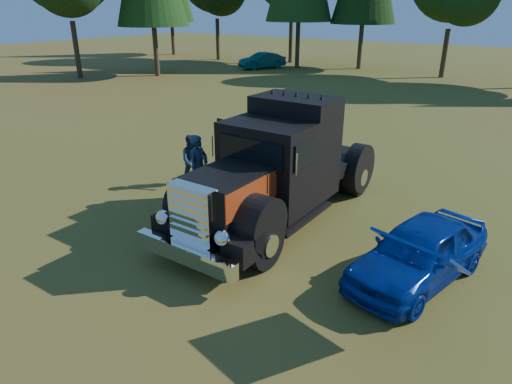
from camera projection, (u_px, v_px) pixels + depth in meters
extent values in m
plane|color=#42591A|center=(270.00, 267.00, 9.58)|extent=(120.00, 120.00, 0.00)
cylinder|color=#2D2116|center=(173.00, 33.00, 48.37)|extent=(0.36, 0.36, 4.32)
cylinder|color=#2D2116|center=(218.00, 39.00, 44.03)|extent=(0.36, 0.36, 3.78)
cylinder|color=#2D2116|center=(291.00, 40.00, 41.82)|extent=(0.36, 0.36, 3.96)
cylinder|color=#2D2116|center=(361.00, 40.00, 37.61)|extent=(0.36, 0.36, 4.68)
cylinder|color=#2D2116|center=(445.00, 54.00, 33.41)|extent=(0.36, 0.36, 3.42)
cylinder|color=#2D2116|center=(155.00, 44.00, 33.93)|extent=(0.36, 0.36, 4.68)
cylinder|color=#2D2116|center=(76.00, 50.00, 33.14)|extent=(0.36, 0.36, 3.96)
cylinder|color=#2D2116|center=(298.00, 38.00, 38.16)|extent=(0.36, 0.36, 4.90)
cylinder|color=black|center=(189.00, 218.00, 10.49)|extent=(0.32, 1.10, 1.10)
cylinder|color=black|center=(264.00, 244.00, 9.39)|extent=(0.32, 1.10, 1.10)
cylinder|color=black|center=(294.00, 163.00, 14.14)|extent=(0.32, 1.10, 1.10)
cylinder|color=black|center=(358.00, 176.00, 13.03)|extent=(0.32, 1.10, 1.10)
cylinder|color=black|center=(303.00, 165.00, 13.96)|extent=(0.32, 1.10, 1.10)
cylinder|color=black|center=(347.00, 174.00, 13.20)|extent=(0.32, 1.10, 1.10)
cube|color=black|center=(286.00, 190.00, 11.89)|extent=(1.60, 6.40, 0.28)
cube|color=white|center=(185.00, 254.00, 8.99)|extent=(2.50, 0.22, 0.36)
cube|color=white|center=(193.00, 217.00, 8.95)|extent=(1.05, 0.30, 1.30)
cube|color=black|center=(226.00, 197.00, 9.73)|extent=(1.35, 1.80, 1.10)
cube|color=maroon|center=(201.00, 182.00, 10.02)|extent=(0.02, 1.80, 0.60)
cube|color=maroon|center=(253.00, 196.00, 9.29)|extent=(0.02, 1.80, 0.60)
cylinder|color=black|center=(191.00, 203.00, 10.29)|extent=(0.55, 1.24, 1.24)
cylinder|color=black|center=(260.00, 225.00, 9.29)|extent=(0.55, 1.24, 1.24)
sphere|color=white|center=(163.00, 217.00, 9.39)|extent=(0.32, 0.32, 0.32)
sphere|color=white|center=(222.00, 238.00, 8.57)|extent=(0.32, 0.32, 0.32)
cube|color=black|center=(267.00, 166.00, 10.81)|extent=(2.05, 1.30, 2.10)
cube|color=black|center=(250.00, 153.00, 10.11)|extent=(1.70, 0.05, 0.65)
cube|color=black|center=(295.00, 145.00, 11.72)|extent=(2.05, 1.30, 2.50)
cube|color=black|center=(322.00, 158.00, 13.28)|extent=(2.00, 2.00, 0.35)
cube|color=black|center=(228.00, 153.00, 12.08)|extent=(1.09, 0.29, 1.50)
cube|color=maroon|center=(229.00, 158.00, 12.18)|extent=(0.84, 0.20, 0.75)
imported|color=#061193|center=(419.00, 252.00, 8.93)|extent=(2.24, 3.85, 1.23)
cube|color=#061193|center=(420.00, 251.00, 7.12)|extent=(1.48, 1.20, 0.67)
imported|color=#202E4B|center=(199.00, 169.00, 12.46)|extent=(0.49, 0.71, 1.89)
imported|color=#222350|center=(193.00, 160.00, 13.63)|extent=(0.94, 0.96, 1.56)
imported|color=#0B3443|center=(262.00, 61.00, 38.35)|extent=(2.96, 4.16, 1.30)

